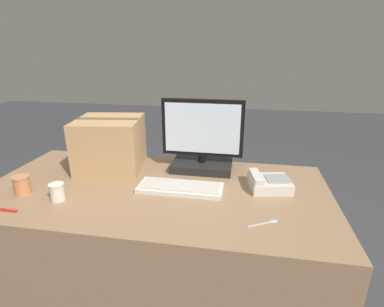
{
  "coord_description": "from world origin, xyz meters",
  "views": [
    {
      "loc": [
        0.44,
        -1.36,
        1.45
      ],
      "look_at": [
        0.17,
        0.15,
        0.9
      ],
      "focal_mm": 28.0,
      "sensor_mm": 36.0,
      "label": 1
    }
  ],
  "objects_px": {
    "paper_cup_left": "(22,185)",
    "spoon": "(268,222)",
    "monitor": "(202,144)",
    "keyboard": "(180,188)",
    "cardboard_box": "(110,144)",
    "paper_cup_right": "(57,192)",
    "pen_marker": "(3,209)",
    "desk_phone": "(268,183)"
  },
  "relations": [
    {
      "from": "spoon",
      "to": "pen_marker",
      "type": "bearing_deg",
      "value": 156.11
    },
    {
      "from": "keyboard",
      "to": "pen_marker",
      "type": "relative_size",
      "value": 2.97
    },
    {
      "from": "monitor",
      "to": "spoon",
      "type": "xyz_separation_m",
      "value": [
        0.36,
        -0.53,
        -0.15
      ]
    },
    {
      "from": "keyboard",
      "to": "cardboard_box",
      "type": "relative_size",
      "value": 1.06
    },
    {
      "from": "paper_cup_right",
      "to": "pen_marker",
      "type": "height_order",
      "value": "paper_cup_right"
    },
    {
      "from": "keyboard",
      "to": "paper_cup_right",
      "type": "distance_m",
      "value": 0.6
    },
    {
      "from": "desk_phone",
      "to": "paper_cup_right",
      "type": "height_order",
      "value": "paper_cup_right"
    },
    {
      "from": "monitor",
      "to": "spoon",
      "type": "bearing_deg",
      "value": -55.89
    },
    {
      "from": "paper_cup_left",
      "to": "spoon",
      "type": "xyz_separation_m",
      "value": [
        1.21,
        -0.06,
        -0.05
      ]
    },
    {
      "from": "desk_phone",
      "to": "spoon",
      "type": "height_order",
      "value": "desk_phone"
    },
    {
      "from": "paper_cup_left",
      "to": "cardboard_box",
      "type": "distance_m",
      "value": 0.51
    },
    {
      "from": "spoon",
      "to": "pen_marker",
      "type": "height_order",
      "value": "pen_marker"
    },
    {
      "from": "spoon",
      "to": "paper_cup_right",
      "type": "bearing_deg",
      "value": 149.46
    },
    {
      "from": "paper_cup_left",
      "to": "monitor",
      "type": "bearing_deg",
      "value": 29.35
    },
    {
      "from": "spoon",
      "to": "cardboard_box",
      "type": "height_order",
      "value": "cardboard_box"
    },
    {
      "from": "monitor",
      "to": "pen_marker",
      "type": "height_order",
      "value": "monitor"
    },
    {
      "from": "spoon",
      "to": "monitor",
      "type": "bearing_deg",
      "value": 94.94
    },
    {
      "from": "spoon",
      "to": "cardboard_box",
      "type": "distance_m",
      "value": 1.02
    },
    {
      "from": "monitor",
      "to": "paper_cup_right",
      "type": "relative_size",
      "value": 5.5
    },
    {
      "from": "pen_marker",
      "to": "spoon",
      "type": "bearing_deg",
      "value": -172.45
    },
    {
      "from": "keyboard",
      "to": "spoon",
      "type": "relative_size",
      "value": 3.31
    },
    {
      "from": "paper_cup_left",
      "to": "pen_marker",
      "type": "height_order",
      "value": "paper_cup_left"
    },
    {
      "from": "desk_phone",
      "to": "cardboard_box",
      "type": "relative_size",
      "value": 0.57
    },
    {
      "from": "paper_cup_left",
      "to": "spoon",
      "type": "distance_m",
      "value": 1.21
    },
    {
      "from": "paper_cup_right",
      "to": "pen_marker",
      "type": "xyz_separation_m",
      "value": [
        -0.19,
        -0.13,
        -0.04
      ]
    },
    {
      "from": "paper_cup_right",
      "to": "pen_marker",
      "type": "distance_m",
      "value": 0.24
    },
    {
      "from": "paper_cup_right",
      "to": "pen_marker",
      "type": "relative_size",
      "value": 0.59
    },
    {
      "from": "spoon",
      "to": "cardboard_box",
      "type": "relative_size",
      "value": 0.32
    },
    {
      "from": "paper_cup_left",
      "to": "spoon",
      "type": "bearing_deg",
      "value": -2.8
    },
    {
      "from": "monitor",
      "to": "cardboard_box",
      "type": "xyz_separation_m",
      "value": [
        -0.54,
        -0.08,
        -0.0
      ]
    },
    {
      "from": "desk_phone",
      "to": "cardboard_box",
      "type": "height_order",
      "value": "cardboard_box"
    },
    {
      "from": "spoon",
      "to": "cardboard_box",
      "type": "xyz_separation_m",
      "value": [
        -0.9,
        0.45,
        0.15
      ]
    },
    {
      "from": "spoon",
      "to": "paper_cup_left",
      "type": "bearing_deg",
      "value": 148.02
    },
    {
      "from": "desk_phone",
      "to": "cardboard_box",
      "type": "distance_m",
      "value": 0.94
    },
    {
      "from": "paper_cup_left",
      "to": "pen_marker",
      "type": "distance_m",
      "value": 0.18
    },
    {
      "from": "paper_cup_left",
      "to": "pen_marker",
      "type": "xyz_separation_m",
      "value": [
        0.03,
        -0.17,
        -0.04
      ]
    },
    {
      "from": "monitor",
      "to": "paper_cup_right",
      "type": "height_order",
      "value": "monitor"
    },
    {
      "from": "keyboard",
      "to": "paper_cup_left",
      "type": "relative_size",
      "value": 4.7
    },
    {
      "from": "paper_cup_right",
      "to": "spoon",
      "type": "bearing_deg",
      "value": -1.36
    },
    {
      "from": "monitor",
      "to": "spoon",
      "type": "relative_size",
      "value": 3.61
    },
    {
      "from": "spoon",
      "to": "keyboard",
      "type": "bearing_deg",
      "value": 122.48
    },
    {
      "from": "keyboard",
      "to": "paper_cup_left",
      "type": "xyz_separation_m",
      "value": [
        -0.78,
        -0.17,
        0.03
      ]
    }
  ]
}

